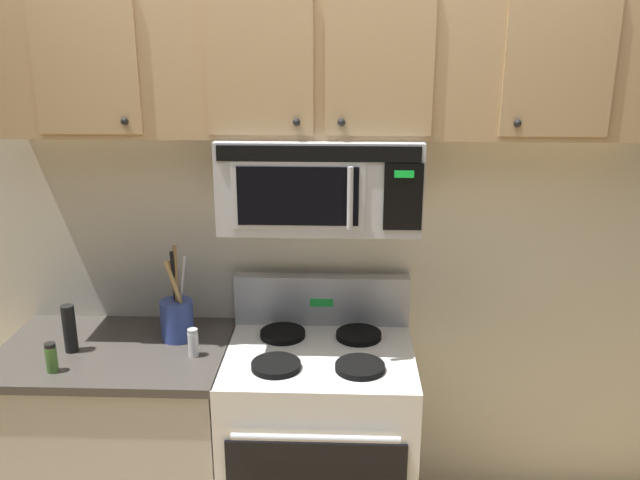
% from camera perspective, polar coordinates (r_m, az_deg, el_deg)
% --- Properties ---
extents(back_wall, '(5.20, 0.10, 2.70)m').
position_cam_1_polar(back_wall, '(2.89, 0.23, 1.77)').
color(back_wall, silver).
rests_on(back_wall, ground_plane).
extents(stove_range, '(0.76, 0.69, 1.12)m').
position_cam_1_polar(stove_range, '(2.93, -0.05, -17.07)').
color(stove_range, white).
rests_on(stove_range, ground_plane).
extents(over_range_microwave, '(0.76, 0.43, 0.35)m').
position_cam_1_polar(over_range_microwave, '(2.60, 0.04, 5.08)').
color(over_range_microwave, '#B7BABF').
extents(upper_cabinets, '(2.50, 0.36, 0.55)m').
position_cam_1_polar(upper_cabinets, '(2.57, 0.07, 15.08)').
color(upper_cabinets, tan).
extents(counter_segment, '(0.93, 0.65, 0.90)m').
position_cam_1_polar(counter_segment, '(3.09, -16.47, -16.26)').
color(counter_segment, '#BCB7AD').
rests_on(counter_segment, ground_plane).
extents(utensil_crock_blue, '(0.14, 0.14, 0.40)m').
position_cam_1_polar(utensil_crock_blue, '(2.84, -12.13, -6.38)').
color(utensil_crock_blue, '#384C9E').
rests_on(utensil_crock_blue, counter_segment).
extents(salt_shaker, '(0.04, 0.04, 0.11)m').
position_cam_1_polar(salt_shaker, '(2.70, -10.78, -8.61)').
color(salt_shaker, white).
rests_on(salt_shaker, counter_segment).
extents(pepper_mill, '(0.05, 0.05, 0.20)m').
position_cam_1_polar(pepper_mill, '(2.86, -20.62, -7.10)').
color(pepper_mill, black).
rests_on(pepper_mill, counter_segment).
extents(spice_jar, '(0.04, 0.04, 0.12)m').
position_cam_1_polar(spice_jar, '(2.74, -21.98, -9.30)').
color(spice_jar, '#4C7F33').
rests_on(spice_jar, counter_segment).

